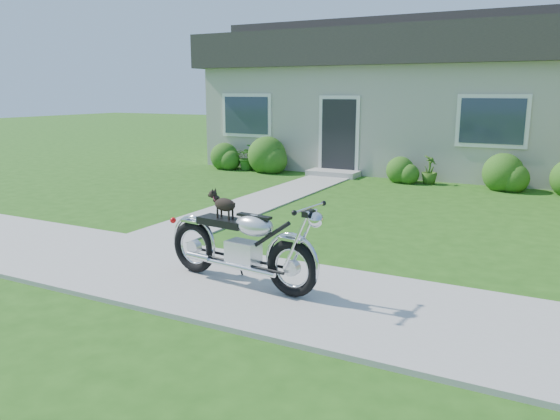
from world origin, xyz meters
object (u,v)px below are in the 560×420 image
at_px(potted_plant_left, 248,157).
at_px(potted_plant_right, 430,170).
at_px(house, 421,96).
at_px(motorcycle_with_dog, 243,245).

distance_m(potted_plant_left, potted_plant_right, 5.37).
xyz_separation_m(house, motorcycle_with_dog, (0.87, -12.04, -1.62)).
bearing_deg(potted_plant_right, potted_plant_left, 180.00).
height_order(house, potted_plant_right, house).
bearing_deg(motorcycle_with_dog, potted_plant_left, 127.64).
bearing_deg(potted_plant_right, motorcycle_with_dog, -91.89).
bearing_deg(house, motorcycle_with_dog, -85.86).
distance_m(house, potted_plant_left, 5.72).
xyz_separation_m(house, potted_plant_left, (-4.22, -3.44, -1.76)).
relative_size(house, potted_plant_left, 15.83).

